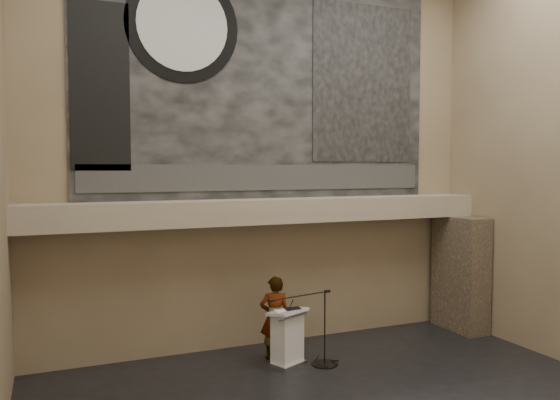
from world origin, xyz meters
name	(u,v)px	position (x,y,z in m)	size (l,w,h in m)	color
wall_back	(266,150)	(0.00, 4.00, 4.25)	(10.00, 0.02, 8.50)	#816D52
soffit	(273,211)	(0.00, 3.60, 2.95)	(10.00, 0.80, 0.50)	tan
sprinkler_left	(199,227)	(-1.60, 3.55, 2.67)	(0.04, 0.04, 0.06)	#B2893D
sprinkler_right	(352,221)	(1.90, 3.55, 2.67)	(0.04, 0.04, 0.06)	#B2893D
banner	(266,82)	(0.00, 3.97, 5.70)	(8.00, 0.05, 5.00)	black
banner_text_strip	(267,177)	(0.00, 3.93, 3.65)	(7.76, 0.02, 0.55)	#303030
banner_clock_rim	(183,25)	(-1.80, 3.93, 6.70)	(2.30, 2.30, 0.02)	black
banner_clock_face	(183,25)	(-1.80, 3.91, 6.70)	(1.84, 1.84, 0.02)	silver
banner_building_print	(363,83)	(2.40, 3.93, 5.80)	(2.60, 0.02, 3.60)	black
banner_brick_print	(100,86)	(-3.40, 3.93, 5.40)	(1.10, 0.02, 3.20)	black
stone_pier	(460,273)	(4.65, 3.15, 1.35)	(0.60, 1.40, 2.70)	#423528
lectern	(287,338)	(-0.13, 2.54, 0.55)	(0.86, 0.75, 1.13)	silver
binder	(293,309)	(-0.02, 2.50, 1.12)	(0.29, 0.23, 0.04)	black
papers	(281,311)	(-0.28, 2.48, 1.10)	(0.22, 0.30, 0.01)	white
speaker_person	(275,317)	(-0.20, 3.00, 0.84)	(0.61, 0.40, 1.68)	silver
mic_stand	(323,354)	(0.52, 2.29, 0.23)	(1.55, 0.53, 1.48)	black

